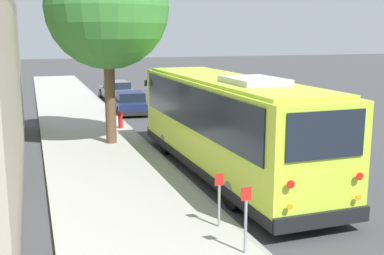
{
  "coord_description": "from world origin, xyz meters",
  "views": [
    {
      "loc": [
        -13.4,
        6.03,
        4.59
      ],
      "look_at": [
        2.55,
        0.69,
        1.3
      ],
      "focal_mm": 45.0,
      "sensor_mm": 36.0,
      "label": 1
    }
  ],
  "objects_px": {
    "parked_sedan_navy": "(131,103)",
    "parked_sedan_gray": "(117,91)",
    "sign_post_near": "(246,219)",
    "fire_hydrant": "(120,120)",
    "shuttle_bus": "(226,120)",
    "sign_post_far": "(219,199)"
  },
  "relations": [
    {
      "from": "parked_sedan_gray",
      "to": "fire_hydrant",
      "type": "xyz_separation_m",
      "value": [
        -11.21,
        1.75,
        -0.06
      ]
    },
    {
      "from": "shuttle_bus",
      "to": "parked_sedan_gray",
      "type": "xyz_separation_m",
      "value": [
        19.47,
        0.25,
        -1.2
      ]
    },
    {
      "from": "shuttle_bus",
      "to": "sign_post_near",
      "type": "height_order",
      "value": "shuttle_bus"
    },
    {
      "from": "sign_post_near",
      "to": "fire_hydrant",
      "type": "distance_m",
      "value": 14.13
    },
    {
      "from": "shuttle_bus",
      "to": "sign_post_far",
      "type": "distance_m",
      "value": 4.93
    },
    {
      "from": "fire_hydrant",
      "to": "sign_post_near",
      "type": "bearing_deg",
      "value": -179.88
    },
    {
      "from": "shuttle_bus",
      "to": "sign_post_near",
      "type": "bearing_deg",
      "value": 160.56
    },
    {
      "from": "shuttle_bus",
      "to": "parked_sedan_gray",
      "type": "height_order",
      "value": "shuttle_bus"
    },
    {
      "from": "parked_sedan_navy",
      "to": "sign_post_far",
      "type": "relative_size",
      "value": 3.35
    },
    {
      "from": "parked_sedan_gray",
      "to": "sign_post_near",
      "type": "relative_size",
      "value": 3.26
    },
    {
      "from": "parked_sedan_gray",
      "to": "fire_hydrant",
      "type": "bearing_deg",
      "value": 167.46
    },
    {
      "from": "parked_sedan_gray",
      "to": "sign_post_near",
      "type": "bearing_deg",
      "value": 172.45
    },
    {
      "from": "shuttle_bus",
      "to": "sign_post_near",
      "type": "distance_m",
      "value": 6.26
    },
    {
      "from": "parked_sedan_gray",
      "to": "sign_post_far",
      "type": "height_order",
      "value": "sign_post_far"
    },
    {
      "from": "fire_hydrant",
      "to": "sign_post_far",
      "type": "bearing_deg",
      "value": -179.87
    },
    {
      "from": "parked_sedan_gray",
      "to": "shuttle_bus",
      "type": "bearing_deg",
      "value": 177.09
    },
    {
      "from": "sign_post_near",
      "to": "fire_hydrant",
      "type": "height_order",
      "value": "sign_post_near"
    },
    {
      "from": "sign_post_near",
      "to": "fire_hydrant",
      "type": "bearing_deg",
      "value": 0.12
    },
    {
      "from": "shuttle_bus",
      "to": "parked_sedan_gray",
      "type": "relative_size",
      "value": 2.44
    },
    {
      "from": "parked_sedan_navy",
      "to": "parked_sedan_gray",
      "type": "distance_m",
      "value": 6.02
    },
    {
      "from": "sign_post_near",
      "to": "sign_post_far",
      "type": "height_order",
      "value": "sign_post_near"
    },
    {
      "from": "sign_post_far",
      "to": "sign_post_near",
      "type": "bearing_deg",
      "value": 180.0
    }
  ]
}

